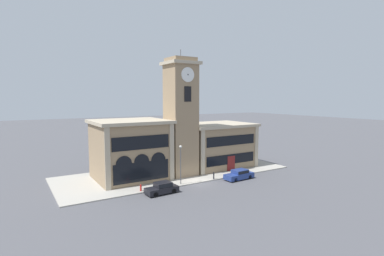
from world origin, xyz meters
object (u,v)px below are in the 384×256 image
street_lamp (181,159)px  bollard (214,176)px  parked_car_mid (239,174)px  fire_hydrant (141,188)px  parked_car_near (162,188)px

street_lamp → bollard: bearing=-3.3°
parked_car_mid → bollard: (-3.47, 1.60, -0.08)m
parked_car_mid → fire_hydrant: bearing=-10.3°
parked_car_near → fire_hydrant: bearing=-46.3°
parked_car_near → fire_hydrant: parked_car_near is taller
parked_car_near → bollard: (9.10, 1.60, -0.08)m
parked_car_near → parked_car_mid: (12.57, 0.00, -0.00)m
parked_car_near → bollard: 9.24m
parked_car_near → street_lamp: (3.76, 1.91, 2.97)m
fire_hydrant → parked_car_near: bearing=-43.6°
fire_hydrant → street_lamp: bearing=-0.4°
parked_car_mid → fire_hydrant: size_ratio=5.35×
street_lamp → fire_hydrant: bearing=179.6°
parked_car_near → fire_hydrant: 2.83m
parked_car_near → parked_car_mid: size_ratio=0.90×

